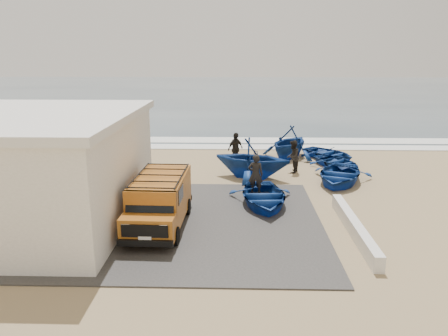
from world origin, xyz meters
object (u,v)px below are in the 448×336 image
object	(u,v)px
van	(160,200)
fisherman_middle	(293,157)
building	(26,168)
fisherman_front	(256,174)
boat_mid_left	(252,158)
boat_far_right	(329,153)
boat_mid_right	(337,162)
boat_near_right	(339,175)
fisherman_back	(235,149)
boat_far_left	(289,142)
boat_near_left	(263,196)
parapet	(354,227)

from	to	relation	value
van	fisherman_middle	xyz separation A→B (m)	(6.03, 7.94, -0.18)
building	fisherman_front	distance (m)	9.83
boat_mid_left	boat_far_right	size ratio (longest dim) A/B	1.15
van	boat_mid_right	world-z (taller)	van
boat_near_right	boat_far_right	world-z (taller)	boat_near_right
fisherman_back	boat_mid_right	bearing A→B (deg)	-48.65
boat_mid_right	van	bearing A→B (deg)	-164.65
van	fisherman_middle	distance (m)	9.97
boat_far_left	fisherman_front	size ratio (longest dim) A/B	2.02
boat_near_left	boat_near_right	world-z (taller)	boat_near_right
boat_mid_left	fisherman_front	xyz separation A→B (m)	(0.07, -2.81, -0.11)
van	boat_far_left	bearing A→B (deg)	63.15
boat_near_left	van	bearing A→B (deg)	-152.57
building	boat_far_left	xyz separation A→B (m)	(11.48, 10.99, -1.14)
building	van	size ratio (longest dim) A/B	1.97
boat_near_left	boat_mid_right	world-z (taller)	boat_near_left
building	van	distance (m)	5.37
parapet	fisherman_front	bearing A→B (deg)	126.64
boat_near_left	fisherman_front	size ratio (longest dim) A/B	2.10
boat_near_right	boat_far_left	xyz separation A→B (m)	(-1.93, 5.46, 0.58)
building	boat_mid_right	size ratio (longest dim) A/B	2.91
fisherman_front	fisherman_middle	xyz separation A→B (m)	(2.22, 3.85, -0.05)
boat_near_left	fisherman_front	bearing A→B (deg)	96.03
boat_mid_left	van	bearing A→B (deg)	170.44
van	fisherman_back	bearing A→B (deg)	75.23
building	parapet	xyz separation A→B (m)	(12.50, -1.00, -1.89)
parapet	boat_far_right	size ratio (longest dim) A/B	1.70
boat_mid_right	boat_near_left	bearing A→B (deg)	-155.98
boat_mid_left	boat_mid_right	size ratio (longest dim) A/B	1.26
boat_near_right	fisherman_front	distance (m)	4.78
boat_near_right	boat_mid_right	size ratio (longest dim) A/B	1.32
boat_mid_right	boat_far_left	xyz separation A→B (m)	(-2.52, 2.38, 0.69)
boat_near_left	boat_far_right	world-z (taller)	boat_near_left
boat_far_right	boat_mid_left	bearing A→B (deg)	-177.90
fisherman_front	building	bearing A→B (deg)	27.64
building	boat_far_left	size ratio (longest dim) A/B	2.42
building	fisherman_front	bearing A→B (deg)	21.85
boat_mid_left	boat_far_right	xyz separation A→B (m)	(4.95, 4.30, -0.71)
parapet	fisherman_front	size ratio (longest dim) A/B	3.12
boat_far_right	building	bearing A→B (deg)	178.75
parapet	van	size ratio (longest dim) A/B	1.26
fisherman_back	boat_mid_left	bearing A→B (deg)	-115.15
boat_mid_right	boat_mid_left	bearing A→B (deg)	172.77
boat_mid_left	boat_far_left	world-z (taller)	boat_mid_left
van	boat_far_right	size ratio (longest dim) A/B	1.35
van	parapet	bearing A→B (deg)	-2.54
building	fisherman_middle	bearing A→B (deg)	33.55
van	boat_near_left	xyz separation A→B (m)	(4.09, 2.48, -0.67)
van	fisherman_front	size ratio (longest dim) A/B	2.49
building	boat_far_right	bearing A→B (deg)	37.59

